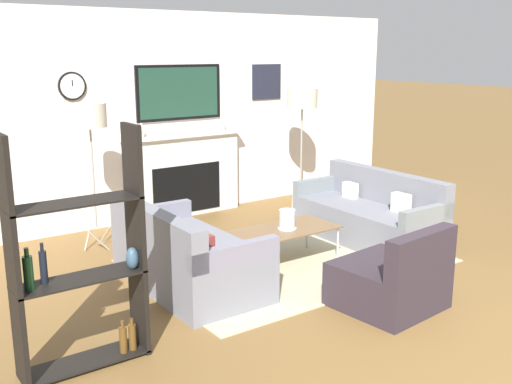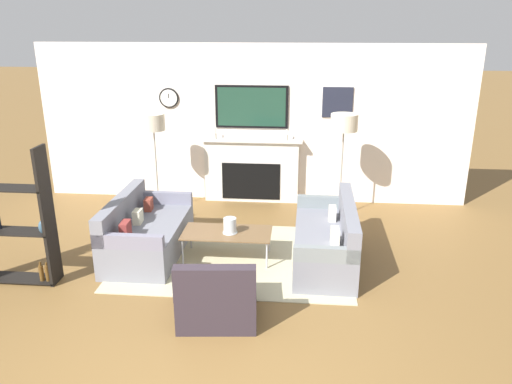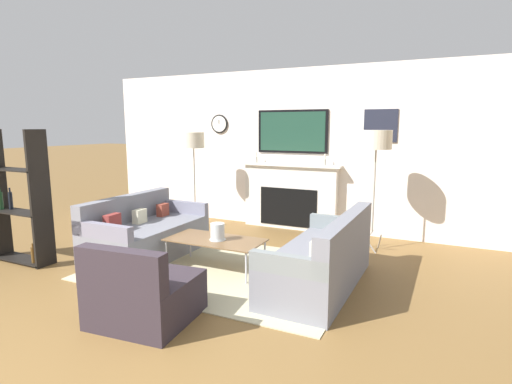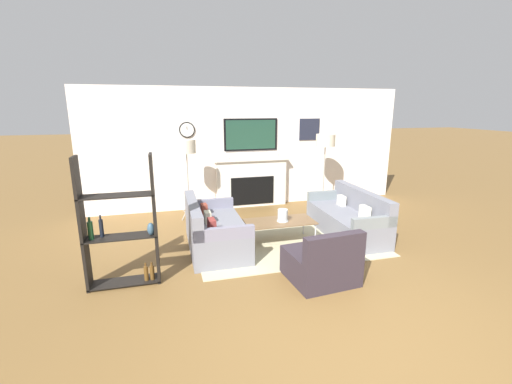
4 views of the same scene
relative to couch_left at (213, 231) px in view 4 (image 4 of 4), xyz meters
name	(u,v)px [view 4 (image 4 of 4)]	position (x,y,z in m)	size (l,w,h in m)	color
ground_plane	(369,332)	(1.23, -2.60, -0.29)	(60.00, 60.00, 0.00)	brown
fireplace_wall	(251,154)	(1.23, 2.35, 0.93)	(7.40, 0.28, 2.70)	white
area_rug	(284,240)	(1.23, 0.00, -0.29)	(3.07, 2.20, 0.01)	#B8B18D
couch_left	(213,231)	(0.00, 0.00, 0.00)	(0.88, 1.67, 0.81)	slate
couch_right	(348,219)	(2.46, 0.00, 0.00)	(0.79, 1.86, 0.81)	slate
armchair	(322,263)	(1.23, -1.46, -0.04)	(0.89, 0.86, 0.76)	#30282F
coffee_table	(280,222)	(1.13, -0.05, 0.07)	(1.18, 0.59, 0.39)	brown
hurricane_candle	(283,216)	(1.17, -0.06, 0.18)	(0.20, 0.20, 0.21)	silver
floor_lamp_left	(186,148)	(-0.27, 1.59, 1.20)	(0.37, 0.37, 1.66)	#9E998E
floor_lamp_right	(325,141)	(2.73, 1.59, 1.25)	(0.42, 0.42, 1.70)	#9E998E
shelf_unit	(121,228)	(-1.29, -0.86, 0.49)	(0.90, 0.28, 1.71)	black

